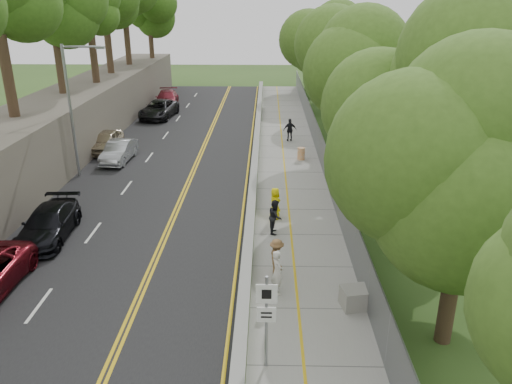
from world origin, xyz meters
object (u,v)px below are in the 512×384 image
streetlight (73,103)px  concrete_block (357,297)px  person_far (290,130)px  painter_0 (275,203)px  construction_barrel (301,154)px  signpost (266,312)px

streetlight → concrete_block: 20.66m
concrete_block → person_far: 22.32m
streetlight → painter_0: bearing=-27.4°
painter_0 → person_far: person_far is taller
streetlight → construction_barrel: streetlight is taller
person_far → concrete_block: bearing=84.2°
streetlight → signpost: size_ratio=2.58×
signpost → concrete_block: signpost is taller
person_far → construction_barrel: bearing=87.3°
signpost → person_far: bearing=86.1°
signpost → construction_barrel: (2.33, 20.70, -1.49)m
painter_0 → person_far: (1.35, 14.62, 0.06)m
person_far → painter_0: bearing=75.1°
concrete_block → person_far: person_far is taller
streetlight → signpost: (11.51, -17.02, -2.68)m
signpost → person_far: 25.54m
streetlight → signpost: streetlight is taller
signpost → painter_0: 10.90m
signpost → concrete_block: (3.25, 3.20, -1.54)m
construction_barrel → painter_0: bearing=-101.1°
concrete_block → painter_0: size_ratio=0.68×
concrete_block → streetlight: bearing=136.9°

